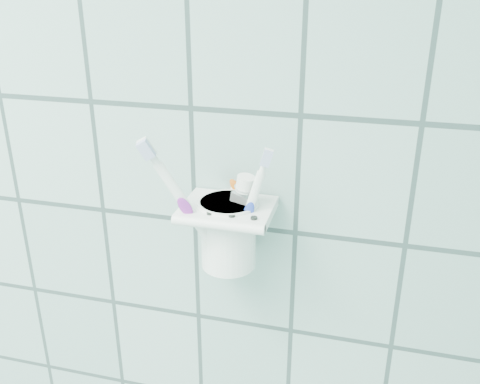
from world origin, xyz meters
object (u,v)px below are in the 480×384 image
object	(u,v)px
cup	(228,231)
toothpaste_tube	(234,209)
toothbrush_orange	(230,205)
holder_bracket	(228,210)
toothbrush_pink	(225,194)
toothbrush_blue	(235,187)

from	to	relation	value
cup	toothpaste_tube	world-z (taller)	toothpaste_tube
cup	toothbrush_orange	world-z (taller)	toothbrush_orange
holder_bracket	toothbrush_pink	bearing A→B (deg)	-88.48
holder_bracket	toothbrush_blue	world-z (taller)	toothbrush_blue
holder_bracket	toothpaste_tube	distance (m)	0.01
toothbrush_blue	toothpaste_tube	world-z (taller)	toothbrush_blue
toothpaste_tube	toothbrush_blue	bearing A→B (deg)	42.69
holder_bracket	toothpaste_tube	bearing A→B (deg)	69.31
cup	toothbrush_blue	size ratio (longest dim) A/B	0.47
holder_bracket	cup	bearing A→B (deg)	102.62
cup	toothbrush_blue	world-z (taller)	toothbrush_blue
toothbrush_pink	toothpaste_tube	distance (m)	0.04
toothbrush_blue	toothbrush_orange	size ratio (longest dim) A/B	1.15
cup	toothbrush_pink	bearing A→B (deg)	-86.17
toothbrush_blue	toothbrush_orange	distance (m)	0.03
cup	toothbrush_orange	distance (m)	0.05
holder_bracket	toothbrush_blue	bearing A→B (deg)	64.09
cup	holder_bracket	bearing A→B (deg)	-77.38
toothbrush_orange	toothpaste_tube	xyz separation A→B (m)	(-0.00, 0.02, -0.02)
toothbrush_orange	holder_bracket	bearing A→B (deg)	110.29
toothbrush_orange	toothbrush_pink	bearing A→B (deg)	-150.90
toothbrush_pink	cup	bearing A→B (deg)	80.40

